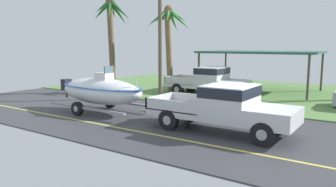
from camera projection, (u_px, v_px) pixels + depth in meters
ground at (299, 103)px, 18.78m from camera, size 36.00×22.00×0.11m
pickup_truck_towing at (229, 106)px, 12.13m from camera, size 5.87×2.07×1.82m
boat_on_trailer at (101, 91)px, 15.85m from camera, size 6.10×2.40×2.30m
parked_pickup_background at (211, 80)px, 20.98m from camera, size 5.63×2.07×1.88m
carport_awning at (261, 53)px, 22.85m from camera, size 7.83×5.12×2.86m
palm_tree_near_right at (169, 28)px, 22.64m from camera, size 3.42×2.92×6.04m
palm_tree_mid at (112, 22)px, 22.28m from camera, size 3.36×2.66×6.60m
utility_pole at (160, 34)px, 19.77m from camera, size 0.24×1.80×7.60m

